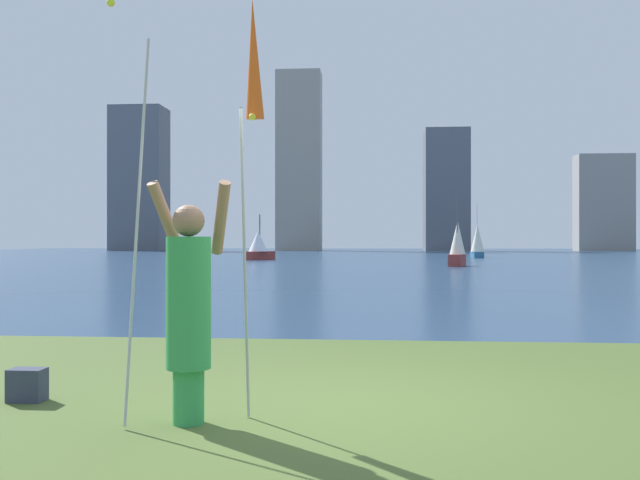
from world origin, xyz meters
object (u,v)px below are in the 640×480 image
Objects in this scene: bag at (27,385)px; sailboat_7 at (457,245)px; person at (189,304)px; kite_flag_right at (253,70)px; sailboat_1 at (259,246)px; sailboat_0 at (477,242)px.

sailboat_7 is (7.64, 33.96, 1.03)m from bag.
person is 0.55× the size of kite_flag_right.
sailboat_7 is at bearing 80.83° from kite_flag_right.
bag is 0.08× the size of sailboat_7.
person is at bearing -135.86° from kite_flag_right.
person is at bearing -80.78° from sailboat_1.
person is 55.08m from sailboat_0.
sailboat_1 is at bearing 99.84° from kite_flag_right.
bag is 54.80m from sailboat_0.
sailboat_0 is (11.47, 53.58, 1.18)m from bag.
person is 35.10m from sailboat_7.
sailboat_0 is at bearing 23.91° from sailboat_1.
sailboat_7 reaches higher than sailboat_1.
kite_flag_right is 34.65m from sailboat_7.
person is 0.57× the size of sailboat_1.
sailboat_1 is at bearing 97.29° from bag.
kite_flag_right is at bearing -80.16° from sailboat_1.
bag is 0.09× the size of sailboat_1.
kite_flag_right is 0.87× the size of sailboat_7.
kite_flag_right is (0.44, 0.43, 1.97)m from person.
sailboat_7 is at bearing 68.24° from person.
bag is at bearing -102.68° from sailboat_7.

